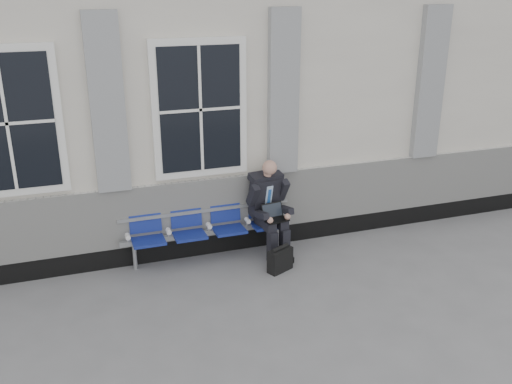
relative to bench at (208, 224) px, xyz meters
name	(u,v)px	position (x,y,z in m)	size (l,w,h in m)	color
ground	(206,306)	(-0.38, -1.32, -0.55)	(70.00, 70.00, 0.00)	slate
station_building	(151,88)	(-0.40, 2.15, 1.67)	(14.40, 4.40, 4.49)	silver
bench	(208,224)	(0.00, 0.00, 0.00)	(2.60, 0.47, 0.91)	#9EA0A3
businessman	(269,204)	(0.92, -0.14, 0.24)	(0.64, 0.86, 1.48)	black
briefcase	(280,259)	(0.87, -0.75, -0.37)	(0.41, 0.31, 0.39)	black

